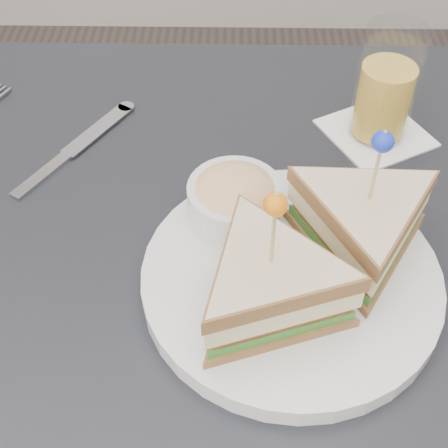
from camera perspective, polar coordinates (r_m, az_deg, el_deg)
table at (r=0.67m, az=-0.88°, el=-7.93°), size 0.80×0.80×0.75m
plate_meal at (r=0.56m, az=7.18°, el=-2.72°), size 0.34×0.33×0.16m
cutlery_knife at (r=0.74m, az=-13.76°, el=6.48°), size 0.12×0.18×0.01m
drink_set at (r=0.74m, az=14.52°, el=11.69°), size 0.15×0.15×0.14m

